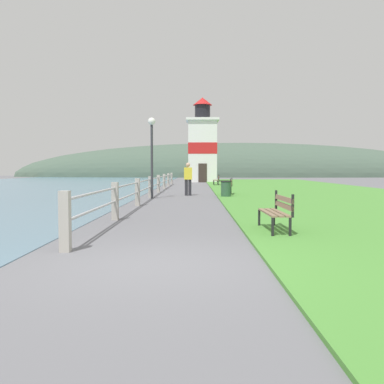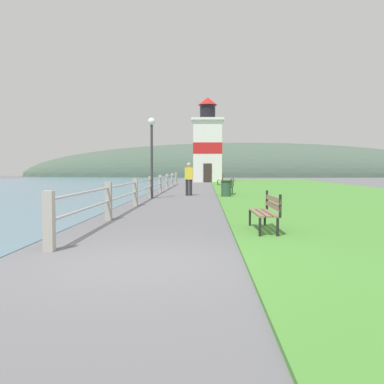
{
  "view_description": "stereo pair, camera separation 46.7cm",
  "coord_description": "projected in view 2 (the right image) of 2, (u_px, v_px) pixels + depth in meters",
  "views": [
    {
      "loc": [
        0.67,
        -6.51,
        1.49
      ],
      "look_at": [
        0.46,
        14.87,
        0.3
      ],
      "focal_mm": 40.0,
      "sensor_mm": 36.0,
      "label": 1
    },
    {
      "loc": [
        1.14,
        -6.5,
        1.49
      ],
      "look_at": [
        0.46,
        14.87,
        0.3
      ],
      "focal_mm": 40.0,
      "sensor_mm": 36.0,
      "label": 2
    }
  ],
  "objects": [
    {
      "name": "park_bench_midway",
      "position": [
        229.0,
        186.0,
        23.54
      ],
      "size": [
        0.69,
        1.75,
        0.94
      ],
      "rotation": [
        0.0,
        0.0,
        3.01
      ],
      "color": "#846B51",
      "rests_on": "ground_plane"
    },
    {
      "name": "lighthouse",
      "position": [
        208.0,
        146.0,
        46.61
      ],
      "size": [
        3.51,
        3.51,
        9.17
      ],
      "color": "white",
      "rests_on": "ground_plane"
    },
    {
      "name": "park_bench_near",
      "position": [
        267.0,
        210.0,
        9.77
      ],
      "size": [
        0.51,
        1.72,
        0.94
      ],
      "rotation": [
        0.0,
        0.0,
        3.16
      ],
      "color": "#846B51",
      "rests_on": "ground_plane"
    },
    {
      "name": "ground_plane",
      "position": [
        132.0,
        264.0,
        6.6
      ],
      "size": [
        160.0,
        160.0,
        0.0
      ],
      "primitive_type": "plane",
      "color": "slate"
    },
    {
      "name": "park_bench_far",
      "position": [
        221.0,
        179.0,
        36.89
      ],
      "size": [
        0.5,
        1.78,
        0.94
      ],
      "rotation": [
        0.0,
        0.0,
        3.13
      ],
      "color": "#846B51",
      "rests_on": "ground_plane"
    },
    {
      "name": "lamp_post",
      "position": [
        152.0,
        143.0,
        20.93
      ],
      "size": [
        0.36,
        0.36,
        3.96
      ],
      "color": "#333338",
      "rests_on": "ground_plane"
    },
    {
      "name": "trash_bin",
      "position": [
        226.0,
        189.0,
        21.69
      ],
      "size": [
        0.54,
        0.54,
        0.84
      ],
      "color": "#2D5138",
      "rests_on": "ground_plane"
    },
    {
      "name": "grass_verge",
      "position": [
        314.0,
        192.0,
        26.15
      ],
      "size": [
        12.0,
        59.51,
        0.06
      ],
      "color": "#4C8E38",
      "rests_on": "ground_plane"
    },
    {
      "name": "person_strolling",
      "position": [
        189.0,
        178.0,
        23.3
      ],
      "size": [
        0.44,
        0.25,
        1.8
      ],
      "rotation": [
        0.0,
        0.0,
        1.59
      ],
      "color": "#28282D",
      "rests_on": "ground_plane"
    },
    {
      "name": "seawall_railing",
      "position": [
        156.0,
        184.0,
        23.95
      ],
      "size": [
        0.18,
        32.9,
        1.09
      ],
      "color": "#A8A399",
      "rests_on": "ground_plane"
    },
    {
      "name": "distant_hillside",
      "position": [
        244.0,
        177.0,
        75.88
      ],
      "size": [
        80.0,
        16.0,
        12.0
      ],
      "color": "#475B4C",
      "rests_on": "ground_plane"
    }
  ]
}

